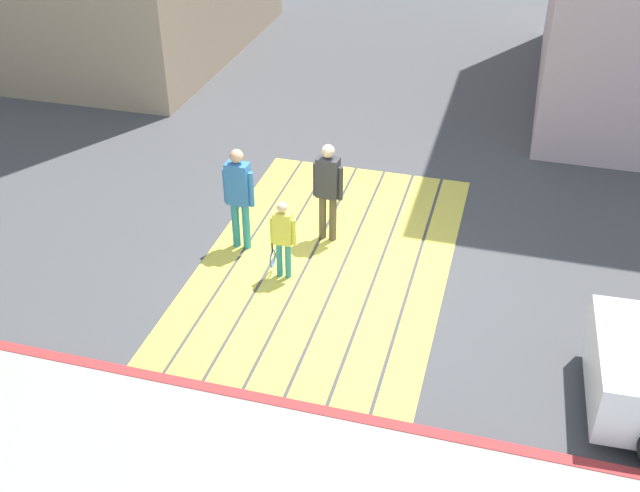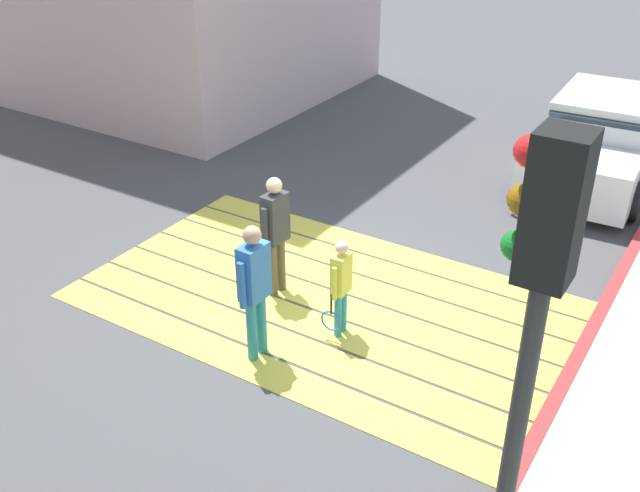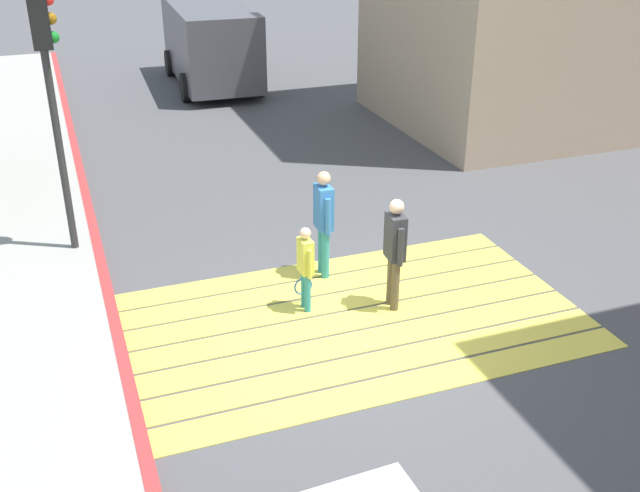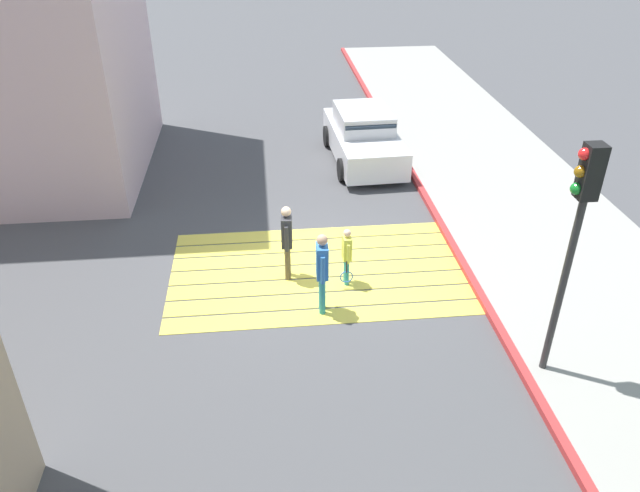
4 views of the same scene
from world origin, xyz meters
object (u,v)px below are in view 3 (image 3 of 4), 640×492
traffic_light_corner (49,73)px  pedestrian_adult_lead (395,246)px  van_down_street (211,42)px  pedestrian_adult_trailing (324,216)px  pedestrian_child_with_racket (305,264)px

traffic_light_corner → pedestrian_adult_lead: (4.23, -3.43, -2.04)m
van_down_street → pedestrian_adult_trailing: van_down_street is taller
pedestrian_adult_trailing → pedestrian_child_with_racket: pedestrian_adult_trailing is taller
pedestrian_adult_lead → pedestrian_adult_trailing: 1.41m
traffic_light_corner → pedestrian_child_with_racket: bearing=-45.4°
van_down_street → pedestrian_adult_trailing: size_ratio=3.02×
van_down_street → pedestrian_adult_lead: 13.83m
pedestrian_adult_lead → pedestrian_adult_trailing: bearing=115.4°
traffic_light_corner → pedestrian_adult_trailing: traffic_light_corner is taller
van_down_street → pedestrian_child_with_racket: size_ratio=4.01×
traffic_light_corner → pedestrian_adult_lead: bearing=-39.0°
van_down_street → traffic_light_corner: bearing=-114.3°
van_down_street → pedestrian_child_with_racket: van_down_street is taller
pedestrian_child_with_racket → pedestrian_adult_trailing: bearing=55.9°
van_down_street → pedestrian_adult_trailing: (-1.08, -12.54, -0.26)m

